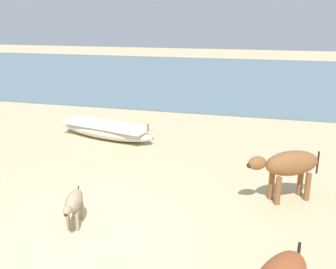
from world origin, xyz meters
The scene contains 5 objects.
ground centered at (0.00, 0.00, 0.00)m, with size 80.00×80.00×0.00m, color #CCB789.
sea_water centered at (0.00, 18.73, 0.04)m, with size 60.00×20.00×0.08m, color slate.
fishing_boat_0 centered at (-1.82, 5.17, 0.24)m, with size 3.33×1.64×0.63m.
calf_far_dun centered at (-0.30, 0.37, 0.44)m, with size 0.44×0.93×0.61m.
cow_second_adult_brown centered at (3.29, 2.34, 0.74)m, with size 1.46×1.06×1.02m.
Camera 1 is at (2.77, -4.78, 3.47)m, focal length 39.94 mm.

